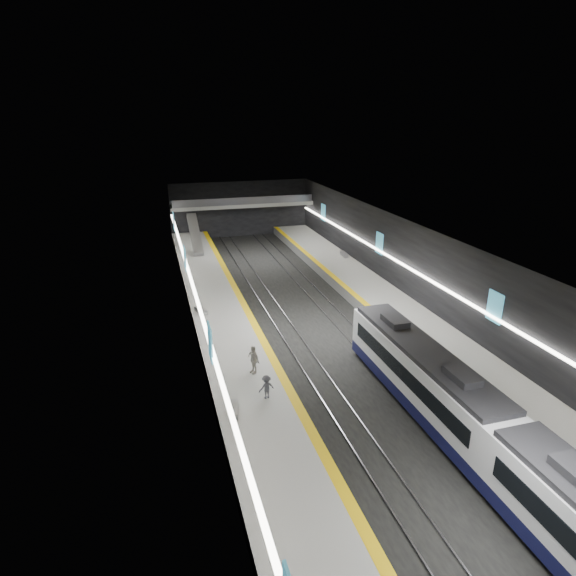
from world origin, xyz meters
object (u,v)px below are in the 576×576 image
object	(u,v)px
escalator	(195,234)
bench_left_far	(201,311)
train	(505,452)
passenger_left_a	(253,360)
bench_right_far	(344,254)
passenger_left_b	(266,387)
bench_left_near	(234,410)

from	to	relation	value
escalator	bench_left_far	xyz separation A→B (m)	(-1.72, -21.04, -1.70)
train	bench_left_far	distance (m)	26.46
train	passenger_left_a	distance (m)	15.70
escalator	bench_left_far	bearing A→B (deg)	-94.67
bench_right_far	passenger_left_b	xyz separation A→B (m)	(-16.16, -27.07, 0.54)
passenger_left_b	bench_left_far	bearing A→B (deg)	-93.65
train	bench_left_near	xyz separation A→B (m)	(-11.53, 8.40, -1.00)
bench_left_near	bench_left_far	world-z (taller)	bench_left_near
bench_left_far	bench_left_near	bearing A→B (deg)	-113.43
train	passenger_left_b	distance (m)	13.23
escalator	passenger_left_b	xyz separation A→B (m)	(0.62, -35.42, -1.14)
escalator	bench_right_far	world-z (taller)	escalator
escalator	passenger_left_a	world-z (taller)	escalator
bench_left_far	bench_right_far	world-z (taller)	bench_right_far
escalator	passenger_left_a	xyz separation A→B (m)	(0.51, -32.23, -0.92)
escalator	passenger_left_b	bearing A→B (deg)	-89.00
train	passenger_left_a	xyz separation A→B (m)	(-9.49, 12.50, -0.22)
passenger_left_a	passenger_left_b	bearing A→B (deg)	-22.04
passenger_left_b	passenger_left_a	bearing A→B (deg)	-100.90
train	bench_left_far	bearing A→B (deg)	116.31
bench_right_far	passenger_left_b	size ratio (longest dim) A/B	1.18
train	bench_left_near	distance (m)	14.30
bench_left_near	passenger_left_b	size ratio (longest dim) A/B	1.06
bench_left_far	passenger_left_b	distance (m)	14.58
escalator	bench_right_far	distance (m)	18.81
escalator	bench_right_far	xyz separation A→B (m)	(16.77, -8.35, -1.68)
bench_left_near	bench_right_far	distance (m)	33.44
bench_left_far	passenger_left_a	xyz separation A→B (m)	(2.23, -11.20, 0.79)
passenger_left_a	passenger_left_b	xyz separation A→B (m)	(0.11, -3.18, -0.22)
bench_left_far	bench_right_far	xyz separation A→B (m)	(18.49, 12.69, 0.02)
bench_right_far	passenger_left_b	distance (m)	31.53
escalator	bench_left_near	distance (m)	36.41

